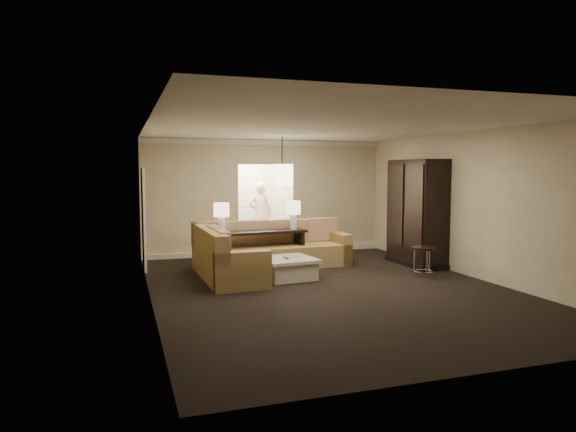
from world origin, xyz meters
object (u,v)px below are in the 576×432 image
object	(u,v)px
coffee_table	(287,268)
person	(260,211)
armoire	(417,215)
drink_table	(423,255)
sectional_sofa	(260,252)
console_table	(259,246)

from	to	relation	value
coffee_table	person	size ratio (longest dim) A/B	0.56
armoire	drink_table	xyz separation A→B (m)	(-0.56, -1.15, -0.68)
sectional_sofa	armoire	size ratio (longest dim) A/B	1.44
sectional_sofa	armoire	bearing A→B (deg)	-6.62
coffee_table	drink_table	size ratio (longest dim) A/B	1.91
coffee_table	drink_table	xyz separation A→B (m)	(2.56, -0.65, 0.21)
coffee_table	person	xyz separation A→B (m)	(0.62, 4.27, 0.77)
armoire	person	bearing A→B (deg)	123.68
coffee_table	person	distance (m)	4.38
armoire	console_table	bearing A→B (deg)	169.49
sectional_sofa	coffee_table	xyz separation A→B (m)	(0.31, -0.84, -0.19)
drink_table	coffee_table	bearing A→B (deg)	165.81
sectional_sofa	console_table	xyz separation A→B (m)	(0.05, 0.30, 0.08)
console_table	armoire	distance (m)	3.50
armoire	drink_table	size ratio (longest dim) A/B	3.98
armoire	person	xyz separation A→B (m)	(-2.51, 3.76, -0.12)
armoire	person	distance (m)	4.52
coffee_table	person	bearing A→B (deg)	81.74
sectional_sofa	drink_table	world-z (taller)	sectional_sofa
coffee_table	sectional_sofa	bearing A→B (deg)	110.38
coffee_table	person	world-z (taller)	person
coffee_table	armoire	bearing A→B (deg)	9.18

